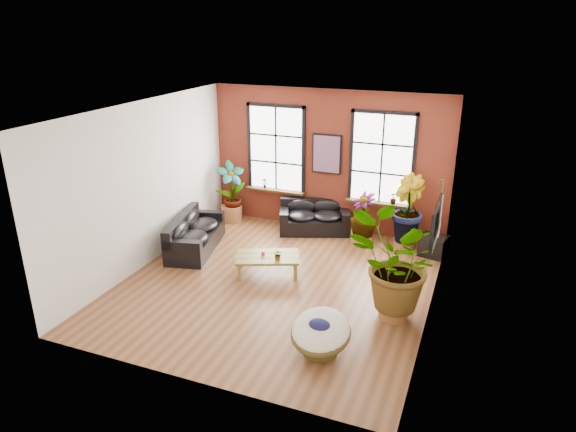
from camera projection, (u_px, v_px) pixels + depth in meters
name	position (u px, v px, depth m)	size (l,w,h in m)	color
room	(279.00, 200.00, 9.94)	(6.04, 6.54, 3.54)	brown
sofa_back	(314.00, 218.00, 12.90)	(1.90, 1.38, 0.79)	black
sofa_left	(193.00, 235.00, 11.86)	(1.30, 2.18, 0.81)	black
coffee_table	(268.00, 258.00, 10.69)	(1.49, 1.18, 0.50)	olive
papasan_chair	(321.00, 333.00, 8.13)	(1.00, 1.02, 0.73)	brown
poster	(327.00, 154.00, 12.50)	(0.74, 0.06, 0.98)	black
tv_wall_unit	(437.00, 222.00, 9.40)	(0.13, 1.86, 1.20)	black
media_box	(433.00, 246.00, 11.57)	(0.66, 0.59, 0.48)	black
pot_back_left	(232.00, 213.00, 13.64)	(0.66, 0.66, 0.41)	#9C6233
pot_back_right	(405.00, 240.00, 12.05)	(0.65, 0.65, 0.36)	#9C6233
pot_right_wall	(393.00, 308.00, 9.17)	(0.69, 0.69, 0.39)	#9C6233
pot_mid	(362.00, 235.00, 12.27)	(0.63, 0.63, 0.37)	#9C6233
floor_plant_back_left	(231.00, 189.00, 13.38)	(0.77, 0.52, 1.46)	#16531D
floor_plant_back_right	(406.00, 209.00, 11.83)	(0.87, 0.70, 1.58)	#16531D
floor_plant_right_wall	(395.00, 266.00, 8.88)	(1.56, 1.35, 1.74)	#16531D
floor_plant_mid	(363.00, 216.00, 12.04)	(0.63, 0.63, 1.13)	#16531D
table_plant	(278.00, 255.00, 10.46)	(0.20, 0.18, 0.23)	#16531D
sill_plant_left	(265.00, 183.00, 13.35)	(0.14, 0.10, 0.27)	#16531D
sill_plant_right	(393.00, 198.00, 12.20)	(0.15, 0.15, 0.27)	#16531D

